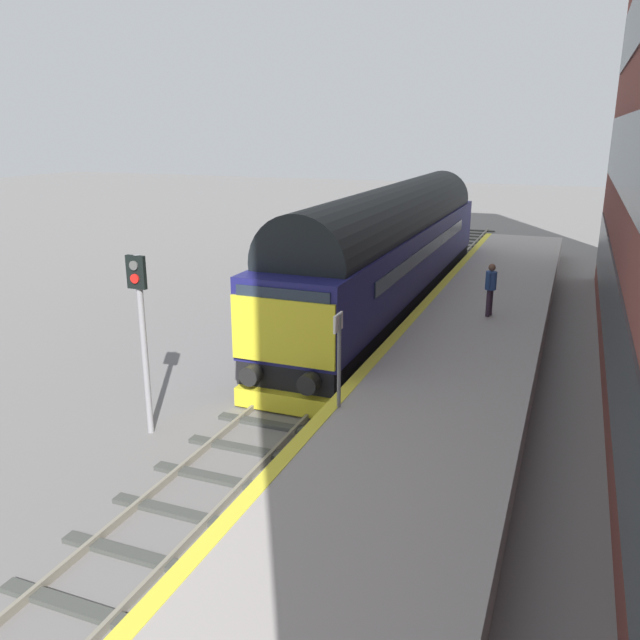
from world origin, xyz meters
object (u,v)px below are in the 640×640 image
signal_post_near (142,324)px  waiting_passenger (491,285)px  platform_number_sign (339,346)px  diesel_locomotive (392,246)px

signal_post_near → waiting_passenger: signal_post_near is taller
platform_number_sign → waiting_passenger: size_ratio=1.23×
diesel_locomotive → signal_post_near: diesel_locomotive is taller
platform_number_sign → diesel_locomotive: bearing=99.8°
diesel_locomotive → waiting_passenger: bearing=-35.5°
platform_number_sign → signal_post_near: bearing=-169.7°
diesel_locomotive → platform_number_sign: (1.89, -10.94, -0.15)m
diesel_locomotive → signal_post_near: size_ratio=4.82×
diesel_locomotive → waiting_passenger: diesel_locomotive is taller
signal_post_near → waiting_passenger: (6.25, 8.93, -0.56)m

